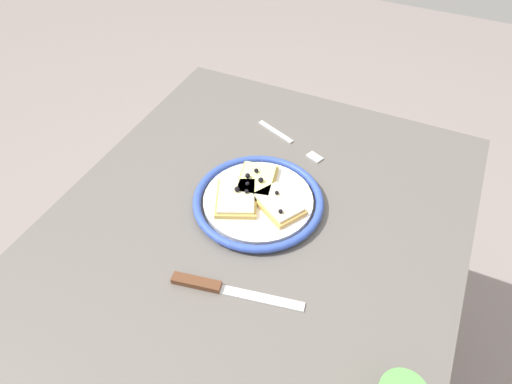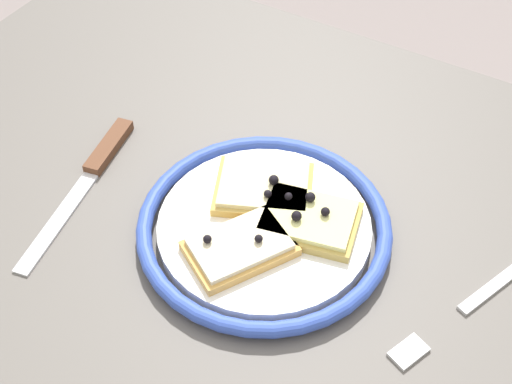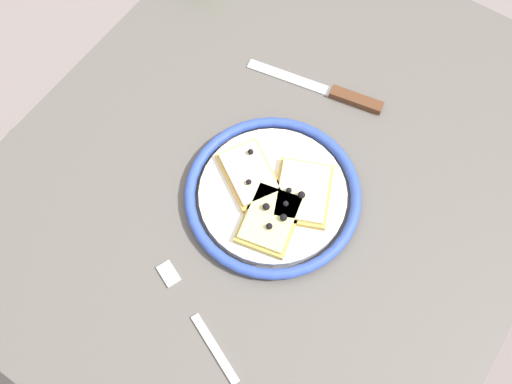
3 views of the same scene
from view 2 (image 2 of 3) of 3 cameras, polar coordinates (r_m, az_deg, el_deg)
The scene contains 7 objects.
dining_table at distance 0.83m, azimuth -3.23°, elevation -7.09°, with size 0.96×0.81×0.77m.
plate at distance 0.73m, azimuth 0.68°, elevation -2.89°, with size 0.27×0.27×0.02m.
pizza_slice_near at distance 0.70m, azimuth -1.36°, elevation -4.56°, with size 0.11×0.13×0.02m.
pizza_slice_far at distance 0.75m, azimuth 0.67°, elevation 0.39°, with size 0.13×0.12×0.03m.
pizza_slice_side at distance 0.72m, azimuth 4.35°, elevation -2.26°, with size 0.12×0.10×0.03m.
knife at distance 0.82m, azimuth -13.10°, elevation 2.15°, with size 0.06×0.24×0.01m.
fork at distance 0.71m, azimuth 16.99°, elevation -9.13°, with size 0.09×0.19×0.00m.
Camera 2 is at (-0.28, 0.39, 1.34)m, focal length 48.36 mm.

